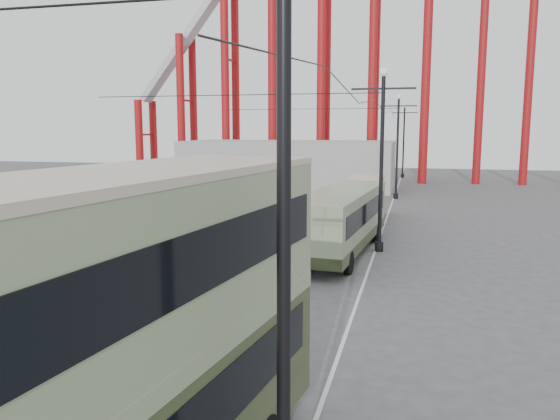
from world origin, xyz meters
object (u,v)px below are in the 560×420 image
(lamp_post_near, at_px, (284,11))
(single_decker_cream, at_px, (363,199))
(single_decker_green, at_px, (342,218))
(pedestrian, at_px, (247,310))
(double_decker_bus, at_px, (92,359))

(lamp_post_near, relative_size, single_decker_cream, 1.14)
(single_decker_green, xyz_separation_m, single_decker_cream, (0.17, 9.53, -0.17))
(single_decker_green, distance_m, pedestrian, 12.07)
(single_decker_green, relative_size, single_decker_cream, 1.22)
(single_decker_cream, height_order, pedestrian, single_decker_cream)
(single_decker_green, bearing_deg, lamp_post_near, -79.75)
(single_decker_green, distance_m, single_decker_cream, 9.53)
(single_decker_green, bearing_deg, double_decker_bus, -86.74)
(single_decker_green, bearing_deg, pedestrian, -91.03)
(pedestrian, bearing_deg, lamp_post_near, 70.40)
(lamp_post_near, distance_m, double_decker_bus, 5.35)
(single_decker_cream, bearing_deg, lamp_post_near, -87.93)
(single_decker_cream, bearing_deg, single_decker_green, -92.15)
(single_decker_cream, relative_size, pedestrian, 5.46)
(single_decker_cream, bearing_deg, pedestrian, -94.97)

